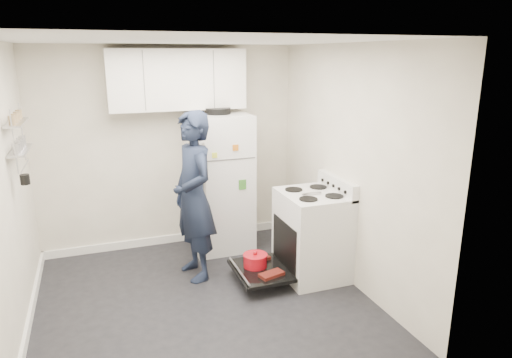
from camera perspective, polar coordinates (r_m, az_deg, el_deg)
name	(u,v)px	position (r m, az deg, el deg)	size (l,w,h in m)	color
room	(196,185)	(4.31, -7.57, -0.70)	(3.21, 3.21, 2.51)	black
electric_range	(311,235)	(5.07, 6.90, -7.01)	(0.66, 0.76, 1.10)	silver
open_oven_door	(259,266)	(5.00, 0.35, -10.87)	(0.55, 0.70, 0.21)	black
refrigerator	(220,182)	(5.67, -4.56, -0.37)	(0.72, 0.74, 1.77)	white
upper_cabinets	(177,80)	(5.55, -9.83, 12.16)	(1.60, 0.33, 0.70)	silver
wall_shelf_rack	(18,137)	(4.61, -27.57, 4.71)	(0.14, 0.60, 0.61)	#B2B2B7
person	(194,197)	(4.92, -7.80, -2.20)	(0.67, 0.44, 1.83)	#161E32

